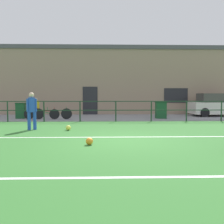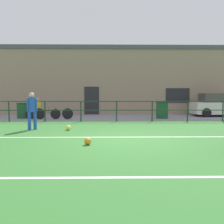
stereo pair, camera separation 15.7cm
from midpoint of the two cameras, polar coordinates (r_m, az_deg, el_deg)
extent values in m
cube|color=#33702D|center=(8.45, 2.16, -6.47)|extent=(60.00, 44.00, 0.04)
cube|color=white|center=(9.10, 1.88, -5.59)|extent=(36.00, 0.11, 0.00)
cube|color=white|center=(4.80, 5.31, -14.25)|extent=(36.00, 0.11, 0.00)
cube|color=gray|center=(16.87, 0.21, -1.20)|extent=(48.00, 5.00, 0.02)
cylinder|color=#193823|center=(15.32, -22.49, 0.12)|extent=(0.07, 0.07, 1.15)
cylinder|color=#193823|center=(14.73, -15.20, 0.14)|extent=(0.07, 0.07, 1.15)
cylinder|color=#193823|center=(14.40, -7.43, 0.16)|extent=(0.07, 0.07, 1.15)
cylinder|color=#193823|center=(14.34, 0.54, 0.18)|extent=(0.07, 0.07, 1.15)
cylinder|color=#193823|center=(14.55, 8.44, 0.19)|extent=(0.07, 0.07, 1.15)
cylinder|color=#193823|center=(15.04, 15.96, 0.20)|extent=(0.07, 0.07, 1.15)
cylinder|color=#193823|center=(15.76, 22.90, 0.20)|extent=(0.07, 0.07, 1.15)
cube|color=#193823|center=(14.31, 0.55, 2.38)|extent=(36.00, 0.04, 0.04)
cube|color=#193823|center=(14.33, 0.54, 0.40)|extent=(36.00, 0.04, 0.04)
cube|color=gray|center=(20.53, -0.14, 6.53)|extent=(28.00, 2.40, 4.91)
cube|color=#232328|center=(19.32, -5.12, 2.52)|extent=(1.10, 0.04, 2.10)
cube|color=#232328|center=(20.01, 13.81, 3.60)|extent=(1.80, 0.04, 1.10)
cube|color=#4C4C51|center=(20.81, -0.14, 13.71)|extent=(28.00, 2.56, 0.30)
cylinder|color=blue|center=(11.47, -18.34, -1.93)|extent=(0.14, 0.14, 0.76)
cylinder|color=blue|center=(11.51, -17.18, -1.88)|extent=(0.14, 0.14, 0.76)
cylinder|color=blue|center=(11.44, -17.83, 1.54)|extent=(0.28, 0.28, 0.63)
sphere|color=beige|center=(11.43, -17.87, 3.64)|extent=(0.21, 0.21, 0.21)
cylinder|color=blue|center=(11.41, -18.66, 1.43)|extent=(0.10, 0.10, 0.56)
cylinder|color=blue|center=(11.47, -16.99, 1.48)|extent=(0.10, 0.10, 0.56)
sphere|color=#E5E04C|center=(10.95, -10.11, -3.49)|extent=(0.21, 0.21, 0.21)
sphere|color=orange|center=(7.71, -5.64, -6.51)|extent=(0.22, 0.22, 0.22)
cylinder|color=#232D4C|center=(16.51, -16.38, -0.37)|extent=(0.11, 0.11, 0.61)
cylinder|color=#232D4C|center=(16.57, -17.01, -0.37)|extent=(0.11, 0.11, 0.61)
cylinder|color=gold|center=(16.51, -16.73, 1.56)|extent=(0.23, 0.23, 0.50)
sphere|color=tan|center=(16.50, -16.76, 2.73)|extent=(0.17, 0.17, 0.17)
cylinder|color=gold|center=(16.47, -16.28, 1.52)|extent=(0.08, 0.08, 0.45)
cylinder|color=gold|center=(16.55, -17.19, 1.51)|extent=(0.08, 0.08, 0.45)
cube|color=silver|center=(19.29, 22.41, 0.85)|extent=(3.82, 1.73, 0.79)
cube|color=#43413E|center=(19.19, 21.95, 2.94)|extent=(2.29, 1.46, 0.61)
cylinder|color=black|center=(18.04, 19.71, -0.11)|extent=(0.60, 0.18, 0.60)
cylinder|color=black|center=(19.59, 17.93, 0.23)|extent=(0.60, 0.18, 0.60)
cylinder|color=black|center=(16.21, -18.24, -0.47)|extent=(0.61, 0.04, 0.61)
cylinder|color=black|center=(15.84, -12.97, -0.47)|extent=(0.61, 0.04, 0.61)
cube|color=maroon|center=(16.00, -15.65, 0.24)|extent=(1.18, 0.04, 0.04)
cube|color=maroon|center=(16.10, -16.95, -0.12)|extent=(0.74, 0.03, 0.22)
cylinder|color=maroon|center=(16.06, -16.58, 0.59)|extent=(0.03, 0.03, 0.20)
cylinder|color=maroon|center=(15.83, -12.99, 0.50)|extent=(0.03, 0.03, 0.28)
cylinder|color=black|center=(16.06, -16.32, -0.40)|extent=(0.66, 0.04, 0.66)
cylinder|color=black|center=(15.72, -10.37, -0.39)|extent=(0.66, 0.04, 0.66)
cube|color=#1E6633|center=(15.85, -13.39, 0.37)|extent=(1.31, 0.04, 0.04)
cube|color=#1E6633|center=(15.95, -14.86, -0.02)|extent=(0.82, 0.03, 0.24)
cylinder|color=#1E6633|center=(15.91, -14.43, 0.73)|extent=(0.03, 0.03, 0.20)
cylinder|color=#1E6633|center=(15.70, -10.38, 0.64)|extent=(0.03, 0.03, 0.28)
cube|color=#194C28|center=(16.99, -19.89, 0.16)|extent=(0.53, 0.44, 0.90)
cube|color=#143D20|center=(16.96, -19.92, 1.81)|extent=(0.56, 0.47, 0.08)
cube|color=#194C28|center=(16.32, 10.53, 0.31)|extent=(0.63, 0.53, 0.97)
cube|color=#143D20|center=(16.30, 10.56, 2.15)|extent=(0.67, 0.57, 0.08)
camera|label=1|loc=(0.08, -90.40, -0.03)|focal=41.09mm
camera|label=2|loc=(0.08, 89.60, 0.03)|focal=41.09mm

